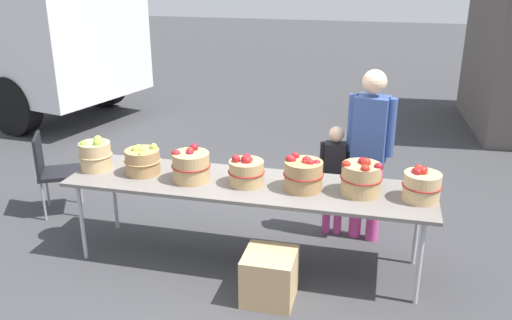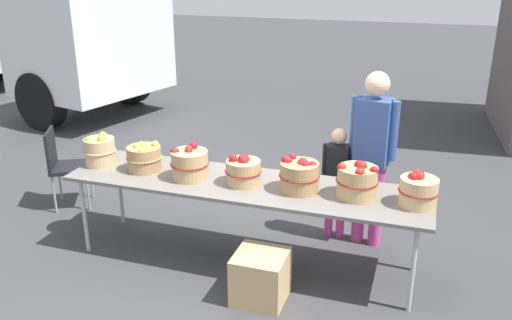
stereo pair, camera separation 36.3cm
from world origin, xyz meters
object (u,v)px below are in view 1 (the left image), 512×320
apple_basket_red_3 (361,178)px  child_customer (334,172)px  apple_basket_red_2 (303,174)px  market_table (248,187)px  produce_crate (269,276)px  apple_basket_red_4 (421,185)px  apple_basket_green_0 (96,155)px  apple_basket_green_1 (143,160)px  apple_basket_red_0 (191,166)px  vendor_adult (370,143)px  folding_chair (52,167)px  apple_basket_red_1 (246,171)px

apple_basket_red_3 → child_customer: bearing=111.6°
apple_basket_red_2 → market_table: bearing=178.8°
produce_crate → apple_basket_red_4: bearing=25.2°
apple_basket_green_0 → apple_basket_green_1: size_ratio=0.93×
apple_basket_red_0 → vendor_adult: size_ratio=0.20×
folding_chair → apple_basket_red_3: bearing=-126.2°
apple_basket_red_1 → vendor_adult: vendor_adult is taller
apple_basket_red_2 → child_customer: 0.77m
apple_basket_green_0 → apple_basket_red_1: apple_basket_green_0 is taller
apple_basket_green_0 → produce_crate: (1.71, -0.51, -0.69)m
apple_basket_red_1 → apple_basket_red_4: apple_basket_red_4 is taller
market_table → produce_crate: market_table is taller
child_customer → apple_basket_red_0: bearing=30.2°
folding_chair → apple_basket_red_1: bearing=-130.4°
apple_basket_red_2 → folding_chair: apple_basket_red_2 is taller
apple_basket_red_1 → child_customer: 1.01m
apple_basket_red_3 → apple_basket_red_1: bearing=-178.1°
market_table → apple_basket_green_1: apple_basket_green_1 is taller
market_table → folding_chair: folding_chair is taller
vendor_adult → produce_crate: (-0.66, -1.19, -0.76)m
apple_basket_red_0 → apple_basket_red_2: 0.96m
apple_basket_green_0 → apple_basket_red_1: 1.40m
apple_basket_red_1 → produce_crate: size_ratio=0.78×
apple_basket_red_4 → produce_crate: apple_basket_red_4 is taller
market_table → produce_crate: bearing=-59.0°
apple_basket_red_0 → folding_chair: apple_basket_red_0 is taller
apple_basket_red_2 → child_customer: size_ratio=0.31×
apple_basket_red_4 → child_customer: size_ratio=0.28×
market_table → folding_chair: (-2.21, 0.47, -0.21)m
market_table → child_customer: bearing=46.5°
apple_basket_red_2 → produce_crate: size_ratio=0.84×
apple_basket_red_1 → apple_basket_red_3: 0.94m
apple_basket_green_0 → vendor_adult: size_ratio=0.18×
apple_basket_green_1 → apple_basket_red_4: (2.35, -0.00, 0.01)m
apple_basket_green_1 → child_customer: (1.62, 0.70, -0.23)m
apple_basket_green_1 → folding_chair: apple_basket_green_1 is taller
apple_basket_green_1 → apple_basket_red_4: bearing=-0.0°
apple_basket_green_0 → market_table: bearing=0.2°
child_customer → apple_basket_red_4: bearing=133.7°
apple_basket_red_3 → vendor_adult: vendor_adult is taller
apple_basket_red_2 → apple_basket_red_1: bearing=-178.8°
apple_basket_red_2 → produce_crate: 0.86m
apple_basket_red_2 → folding_chair: 2.76m
apple_basket_red_0 → market_table: bearing=5.7°
apple_basket_green_1 → produce_crate: size_ratio=0.80×
apple_basket_red_3 → apple_basket_green_1: bearing=-179.8°
apple_basket_red_1 → apple_basket_red_0: bearing=-176.6°
market_table → vendor_adult: size_ratio=1.90×
apple_basket_green_1 → apple_basket_red_4: apple_basket_red_4 is taller
apple_basket_red_3 → apple_basket_red_2: bearing=-177.5°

